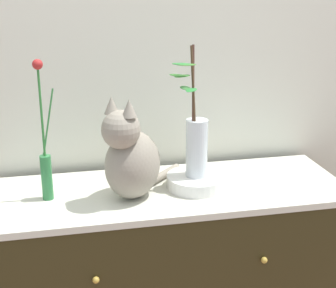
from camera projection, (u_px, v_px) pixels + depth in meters
The scene contains 5 objects.
wall_back at pixel (152, 75), 2.13m from camera, with size 4.40×0.08×2.60m, color silver.
cat_sitting at pixel (131, 157), 1.82m from camera, with size 0.37×0.38×0.39m.
vase_slim_green at pixel (45, 158), 1.81m from camera, with size 0.07×0.04×0.51m.
bowl_porcelain at pixel (196, 181), 1.95m from camera, with size 0.23×0.23×0.05m, color white.
vase_glass_clear at pixel (196, 143), 1.90m from camera, with size 0.15×0.12×0.49m.
Camera 1 is at (-0.37, -1.75, 1.70)m, focal length 54.33 mm.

